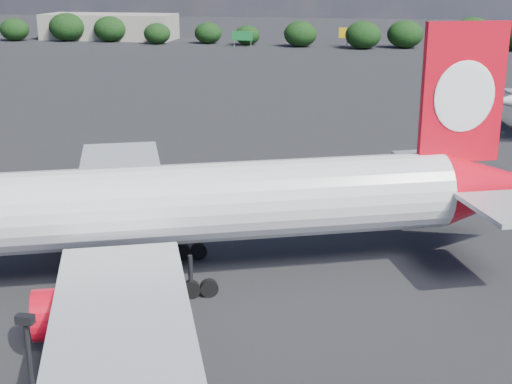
# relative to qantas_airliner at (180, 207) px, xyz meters

# --- Properties ---
(ground) EXTENTS (500.00, 500.00, 0.00)m
(ground) POSITION_rel_qantas_airliner_xyz_m (-9.87, 44.62, -5.53)
(ground) COLOR black
(ground) RESTS_ON ground
(qantas_airliner) EXTENTS (53.77, 51.71, 18.15)m
(qantas_airliner) POSITION_rel_qantas_airliner_xyz_m (0.00, 0.00, 0.00)
(qantas_airliner) COLOR silver
(qantas_airliner) RESTS_ON ground
(terminal_building) EXTENTS (42.00, 16.00, 8.00)m
(terminal_building) POSITION_rel_qantas_airliner_xyz_m (-74.87, 176.62, -1.53)
(terminal_building) COLOR gray
(terminal_building) RESTS_ON ground
(highway_sign) EXTENTS (6.00, 0.30, 4.50)m
(highway_sign) POSITION_rel_qantas_airliner_xyz_m (-27.87, 160.62, -2.40)
(highway_sign) COLOR #14672B
(highway_sign) RESTS_ON ground
(billboard_yellow) EXTENTS (5.00, 0.30, 5.50)m
(billboard_yellow) POSITION_rel_qantas_airliner_xyz_m (2.13, 166.62, -1.66)
(billboard_yellow) COLOR gold
(billboard_yellow) RESTS_ON ground
(horizon_treeline) EXTENTS (210.62, 15.65, 9.07)m
(horizon_treeline) POSITION_rel_qantas_airliner_xyz_m (3.66, 165.39, -1.56)
(horizon_treeline) COLOR black
(horizon_treeline) RESTS_ON ground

